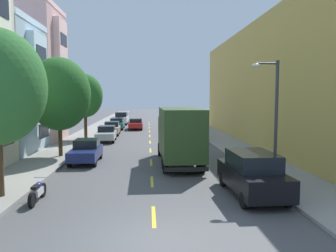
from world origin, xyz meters
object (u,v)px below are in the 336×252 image
at_px(street_lamp, 273,111).
at_px(parked_sedan_burgundy, 175,118).
at_px(parked_hatchback_champagne, 112,128).
at_px(parked_suv_black, 252,174).
at_px(parked_hatchback_forest, 194,132).
at_px(street_tree_second, 59,94).
at_px(parked_wagon_teal, 117,123).
at_px(parked_suv_white, 122,118).
at_px(moving_red_sedan, 136,124).
at_px(parked_hatchback_navy, 86,151).
at_px(parked_sedan_charcoal, 181,124).
at_px(parked_motorcycle, 38,192).
at_px(delivery_box_truck, 179,133).
at_px(street_tree_third, 85,96).
at_px(parked_hatchback_silver, 106,134).

xyz_separation_m(street_lamp, parked_sedan_burgundy, (-1.56, 40.18, -2.89)).
distance_m(parked_hatchback_champagne, parked_suv_black, 25.51).
bearing_deg(parked_sedan_burgundy, parked_hatchback_forest, -89.89).
xyz_separation_m(street_tree_second, parked_wagon_teal, (2.06, 21.06, -3.72)).
relative_size(parked_suv_white, moving_red_sedan, 1.07).
bearing_deg(parked_hatchback_navy, parked_sedan_charcoal, 69.23).
relative_size(parked_sedan_charcoal, parked_sedan_burgundy, 1.00).
xyz_separation_m(parked_hatchback_forest, parked_hatchback_navy, (-8.69, -11.06, 0.00)).
xyz_separation_m(parked_sedan_charcoal, parked_motorcycle, (-8.95, -30.67, -0.34)).
bearing_deg(delivery_box_truck, street_lamp, -50.66).
bearing_deg(street_tree_third, parked_sedan_burgundy, 64.51).
xyz_separation_m(street_tree_third, parked_suv_black, (10.74, -19.53, -3.44)).
relative_size(parked_hatchback_silver, parked_hatchback_navy, 1.01).
relative_size(parked_suv_black, parked_hatchback_navy, 1.21).
bearing_deg(parked_suv_black, delivery_box_truck, 110.00).
height_order(street_tree_second, moving_red_sedan, street_tree_second).
xyz_separation_m(parked_hatchback_forest, parked_sedan_burgundy, (-0.04, 23.06, -0.01)).
bearing_deg(delivery_box_truck, parked_hatchback_forest, 77.81).
xyz_separation_m(street_tree_second, parked_sedan_charcoal, (10.60, 20.52, -3.77)).
height_order(parked_hatchback_forest, parked_suv_black, parked_suv_black).
height_order(parked_wagon_teal, parked_sedan_charcoal, parked_wagon_teal).
bearing_deg(parked_hatchback_forest, parked_sedan_charcoal, 91.08).
relative_size(street_lamp, parked_hatchback_navy, 1.48).
distance_m(parked_hatchback_silver, parked_motorcycle, 18.72).
bearing_deg(parked_hatchback_navy, street_lamp, -30.70).
bearing_deg(parked_hatchback_champagne, street_lamp, -65.13).
distance_m(parked_hatchback_silver, parked_suv_black, 20.30).
relative_size(street_tree_second, delivery_box_truck, 0.91).
xyz_separation_m(parked_hatchback_silver, parked_motorcycle, (-0.52, -18.71, -0.35)).
relative_size(parked_hatchback_silver, parked_motorcycle, 1.97).
distance_m(delivery_box_truck, parked_hatchback_navy, 6.30).
relative_size(parked_hatchback_navy, parked_motorcycle, 1.96).
xyz_separation_m(street_tree_third, parked_motorcycle, (1.65, -19.84, -4.01)).
distance_m(street_lamp, parked_suv_white, 38.14).
distance_m(delivery_box_truck, parked_sedan_burgundy, 35.27).
relative_size(delivery_box_truck, parked_wagon_teal, 1.62).
bearing_deg(parked_hatchback_forest, moving_red_sedan, 118.45).
relative_size(parked_wagon_teal, parked_suv_black, 0.97).
bearing_deg(moving_red_sedan, parked_motorcycle, -95.46).
bearing_deg(street_lamp, parked_sedan_burgundy, 92.22).
xyz_separation_m(street_lamp, parked_motorcycle, (-10.68, -2.25, -3.22)).
xyz_separation_m(street_lamp, parked_hatchback_champagne, (-10.23, 22.06, -2.88)).
height_order(street_lamp, parked_suv_white, street_lamp).
xyz_separation_m(street_lamp, parked_suv_black, (-1.59, -1.94, -2.65)).
height_order(street_tree_third, parked_hatchback_forest, street_tree_third).
bearing_deg(parked_hatchback_forest, parked_hatchback_champagne, 150.42).
height_order(street_tree_second, parked_sedan_charcoal, street_tree_second).
bearing_deg(moving_red_sedan, parked_hatchback_silver, -101.33).
height_order(street_tree_third, parked_suv_black, street_tree_third).
distance_m(street_lamp, parked_sedan_burgundy, 40.31).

